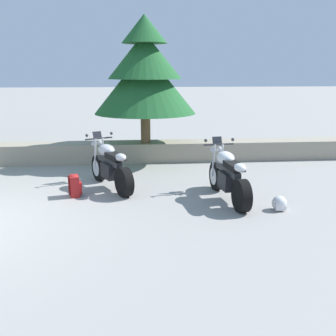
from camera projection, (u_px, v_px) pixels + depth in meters
name	position (u px, v px, depth m)	size (l,w,h in m)	color
stone_wall	(21.00, 154.00, 11.18)	(36.00, 0.80, 0.55)	gray
motorcycle_silver_near_left	(110.00, 167.00, 8.77)	(1.10, 1.93, 1.18)	black
motorcycle_white_centre	(228.00, 176.00, 7.95)	(0.70, 2.06, 1.18)	black
rider_backpack	(75.00, 185.00, 8.21)	(0.31, 0.33, 0.47)	#A31E1E
rider_helmet	(279.00, 203.00, 7.40)	(0.28, 0.28, 0.28)	silver
pine_tree_mid_right	(145.00, 73.00, 10.83)	(2.82, 2.82, 3.48)	brown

